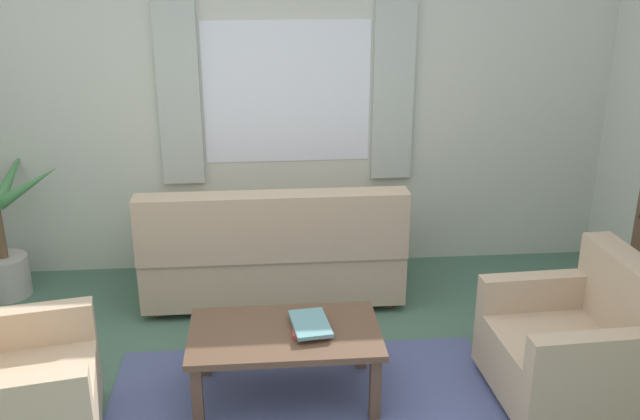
# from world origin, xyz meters

# --- Properties ---
(wall_back) EXTENTS (5.32, 0.12, 2.60)m
(wall_back) POSITION_xyz_m (0.00, 2.26, 1.30)
(wall_back) COLOR beige
(wall_back) RESTS_ON ground_plane
(window_with_curtains) EXTENTS (1.98, 0.07, 1.40)m
(window_with_curtains) POSITION_xyz_m (0.00, 2.18, 1.45)
(window_with_curtains) COLOR white
(couch) EXTENTS (1.90, 0.82, 0.92)m
(couch) POSITION_xyz_m (-0.15, 1.57, 0.37)
(couch) COLOR tan
(couch) RESTS_ON ground_plane
(armchair_left) EXTENTS (0.96, 0.98, 0.88)m
(armchair_left) POSITION_xyz_m (-1.58, -0.06, 0.35)
(armchair_left) COLOR tan
(armchair_left) RESTS_ON ground_plane
(armchair_right) EXTENTS (0.86, 0.88, 0.88)m
(armchair_right) POSITION_xyz_m (1.56, 0.13, 0.35)
(armchair_right) COLOR tan
(armchair_right) RESTS_ON ground_plane
(coffee_table) EXTENTS (1.10, 0.64, 0.44)m
(coffee_table) POSITION_xyz_m (-0.11, 0.29, 0.38)
(coffee_table) COLOR brown
(coffee_table) RESTS_ON ground_plane
(book_stack_on_table) EXTENTS (0.24, 0.35, 0.05)m
(book_stack_on_table) POSITION_xyz_m (0.03, 0.30, 0.47)
(book_stack_on_table) COLOR #B23833
(book_stack_on_table) RESTS_ON coffee_table
(potted_plant) EXTENTS (0.92, 1.05, 1.08)m
(potted_plant) POSITION_xyz_m (-2.18, 1.80, 0.46)
(potted_plant) COLOR #B7B2A8
(potted_plant) RESTS_ON ground_plane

